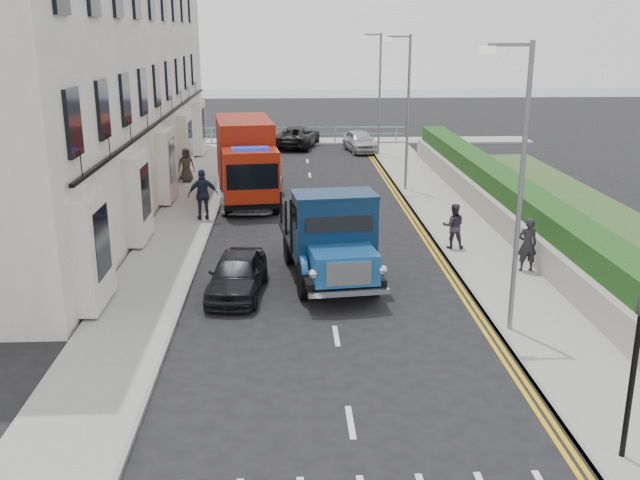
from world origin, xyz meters
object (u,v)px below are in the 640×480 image
Objects in this scene: pedestrian_east_near at (527,244)px; lamp_far at (378,86)px; lamp_near at (517,174)px; parked_car_front at (237,274)px; bedford_lorry at (333,243)px; lamp_mid at (405,104)px; red_lorry at (246,158)px.

lamp_far is at bearing -86.81° from pedestrian_east_near.
lamp_near is 26.00m from lamp_far.
pedestrian_east_near is at bearing 13.99° from parked_car_front.
parked_car_front is at bearing 156.12° from lamp_near.
bedford_lorry is 3.60× the size of pedestrian_east_near.
parked_car_front is (-6.78, -23.00, -3.39)m from lamp_far.
parked_car_front is at bearing 6.60° from pedestrian_east_near.
red_lorry is (-7.12, -1.39, -2.15)m from lamp_mid.
bedford_lorry is at bearing 137.71° from lamp_near.
lamp_near is at bearing -90.00° from lamp_far.
pedestrian_east_near is (5.95, 0.63, -0.31)m from bedford_lorry.
parked_car_front is at bearing -95.60° from red_lorry.
lamp_mid is 4.18× the size of pedestrian_east_near.
lamp_far is at bearing 73.00° from bedford_lorry.
red_lorry is at bearing 115.96° from lamp_near.
red_lorry is (-7.12, -11.39, -2.15)m from lamp_far.
bedford_lorry is at bearing -100.22° from lamp_far.
red_lorry is at bearing -122.00° from lamp_far.
lamp_mid is 15.05m from parked_car_front.
lamp_near and lamp_far have the same top height.
lamp_mid is at bearing 3.76° from red_lorry.
bedford_lorry is 2.91m from parked_car_front.
bedford_lorry is 0.88× the size of red_lorry.
lamp_far is 13.60m from red_lorry.
bedford_lorry is (-4.03, 3.66, -2.73)m from lamp_near.
parked_car_front is at bearing -106.42° from lamp_far.
bedford_lorry reaches higher than parked_car_front.
lamp_mid is 7.56m from red_lorry.
lamp_mid is (0.00, 16.00, 0.00)m from lamp_near.
pedestrian_east_near is (9.04, -10.32, -0.89)m from red_lorry.
lamp_mid is at bearing 90.00° from lamp_near.
red_lorry is 1.91× the size of parked_car_front.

